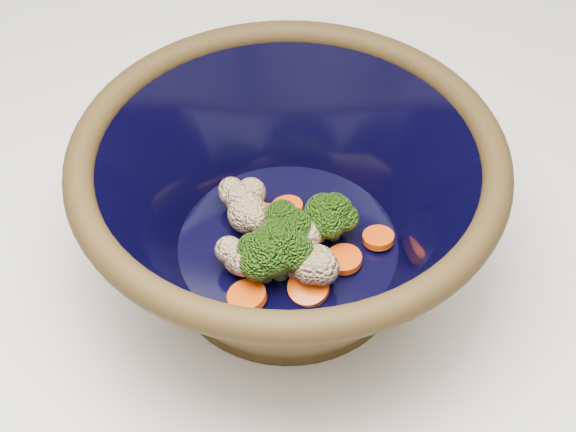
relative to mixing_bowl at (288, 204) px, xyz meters
name	(u,v)px	position (x,y,z in m)	size (l,w,h in m)	color
mixing_bowl	(288,204)	(0.00, 0.00, 0.00)	(0.33, 0.33, 0.14)	black
vegetable_pile	(284,237)	(0.00, -0.01, -0.02)	(0.14, 0.12, 0.06)	#608442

